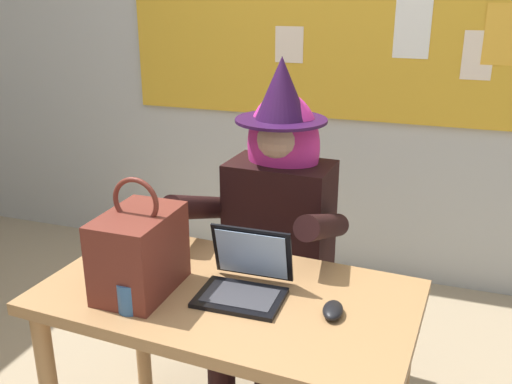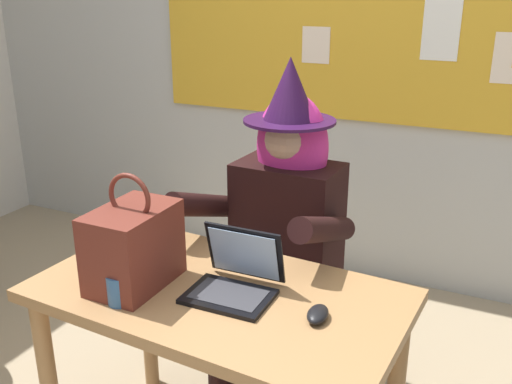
# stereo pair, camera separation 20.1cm
# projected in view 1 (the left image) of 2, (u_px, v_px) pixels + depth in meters

# --- Properties ---
(wall_back_bulletin) EXTENTS (5.40, 1.92, 2.70)m
(wall_back_bulletin) POSITION_uv_depth(u_px,v_px,m) (334.00, 43.00, 3.16)
(wall_back_bulletin) COLOR #B2B2AD
(wall_back_bulletin) RESTS_ON ground
(desk_main) EXTENTS (1.22, 0.72, 0.74)m
(desk_main) POSITION_uv_depth(u_px,v_px,m) (228.00, 322.00, 1.85)
(desk_main) COLOR #A37547
(desk_main) RESTS_ON ground
(chair_at_desk) EXTENTS (0.43, 0.43, 0.92)m
(chair_at_desk) POSITION_uv_depth(u_px,v_px,m) (283.00, 262.00, 2.51)
(chair_at_desk) COLOR black
(chair_at_desk) RESTS_ON ground
(person_costumed) EXTENTS (0.61, 0.66, 1.41)m
(person_costumed) POSITION_uv_depth(u_px,v_px,m) (275.00, 213.00, 2.30)
(person_costumed) COLOR black
(person_costumed) RESTS_ON ground
(laptop) EXTENTS (0.27, 0.25, 0.20)m
(laptop) POSITION_uv_depth(u_px,v_px,m) (245.00, 280.00, 1.79)
(laptop) COLOR black
(laptop) RESTS_ON desk_main
(computer_mouse) EXTENTS (0.07, 0.11, 0.03)m
(computer_mouse) POSITION_uv_depth(u_px,v_px,m) (333.00, 310.00, 1.68)
(computer_mouse) COLOR black
(computer_mouse) RESTS_ON desk_main
(handbag) EXTENTS (0.20, 0.30, 0.38)m
(handbag) POSITION_uv_depth(u_px,v_px,m) (139.00, 251.00, 1.78)
(handbag) COLOR maroon
(handbag) RESTS_ON desk_main
(coffee_mug) EXTENTS (0.08, 0.08, 0.09)m
(coffee_mug) POSITION_uv_depth(u_px,v_px,m) (130.00, 296.00, 1.70)
(coffee_mug) COLOR #336099
(coffee_mug) RESTS_ON desk_main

